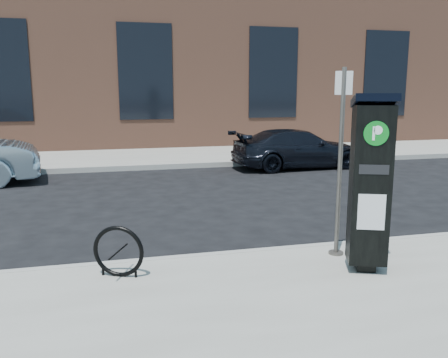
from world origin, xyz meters
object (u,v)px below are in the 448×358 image
object	(u,v)px
parking_kiosk	(370,182)
bike_rack	(118,252)
car_dark	(298,149)
sign_pole	(340,164)

from	to	relation	value
parking_kiosk	bike_rack	size ratio (longest dim) A/B	3.43
parking_kiosk	car_dark	size ratio (longest dim) A/B	0.54
bike_rack	car_dark	size ratio (longest dim) A/B	0.16
bike_rack	car_dark	world-z (taller)	car_dark
sign_pole	car_dark	distance (m)	8.21
parking_kiosk	sign_pole	size ratio (longest dim) A/B	0.87
car_dark	sign_pole	bearing A→B (deg)	157.77
sign_pole	bike_rack	bearing A→B (deg)	-153.38
parking_kiosk	sign_pole	bearing A→B (deg)	119.30
car_dark	bike_rack	bearing A→B (deg)	141.14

